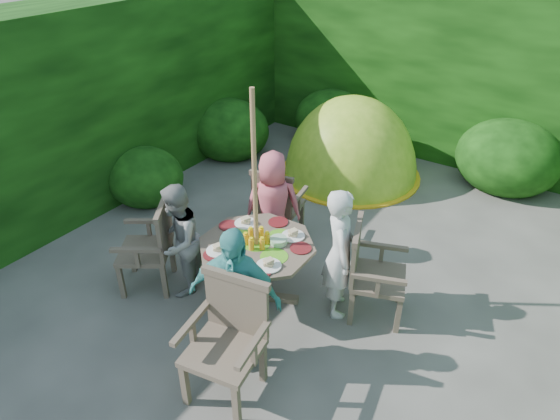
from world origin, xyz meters
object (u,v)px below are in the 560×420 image
Objects in this scene: garden_chair_right at (370,271)px; child_left at (178,241)px; child_front at (235,298)px; patio_table at (257,253)px; garden_chair_front at (228,337)px; parasol_pole at (255,205)px; garden_chair_back at (277,204)px; child_back at (273,206)px; garden_chair_left at (152,245)px; child_right at (340,253)px; dome_tent at (349,174)px.

child_left is (-1.74, -0.76, 0.10)m from garden_chair_right.
garden_chair_right is at bearing 39.67° from child_front.
garden_chair_front is (0.45, -1.00, -0.03)m from patio_table.
garden_chair_front is (0.45, -1.00, -0.57)m from parasol_pole.
child_back is at bearing 105.86° from garden_chair_back.
child_back reaches higher than garden_chair_right.
parasol_pole is at bearing 87.66° from child_left.
garden_chair_left is at bearing -157.29° from patio_table.
garden_chair_right is 1.54m from garden_chair_front.
parasol_pole is 0.90m from child_front.
garden_chair_left reaches higher than garden_chair_right.
parasol_pole is 0.94m from child_left.
child_right is (0.73, 0.32, 0.10)m from patio_table.
parasol_pole is 0.93m from child_back.
garden_chair_right is 0.69× the size of child_front.
garden_chair_back is at bearing -97.48° from child_back.
child_back is (0.14, -0.27, 0.15)m from garden_chair_back.
child_left is (-0.73, -0.32, -0.50)m from parasol_pole.
parasol_pole is at bearing 104.59° from garden_chair_front.
child_left is at bearing 34.24° from child_back.
child_front is (-0.69, -1.17, 0.18)m from garden_chair_right.
child_front is (0.32, -0.73, -0.42)m from parasol_pole.
child_back reaches higher than garden_chair_left.
garden_chair_right is 0.75× the size of child_back.
parasol_pole is 0.91m from child_right.
dome_tent is at bearing -8.37° from child_right.
child_back is (-0.32, 0.73, -0.47)m from parasol_pole.
child_back reaches higher than patio_table.
patio_table is 3.09m from dome_tent.
dome_tent is at bearing 150.26° from child_left.
dome_tent is (-0.05, 1.99, -0.48)m from garden_chair_back.
parasol_pole is (-0.00, -0.00, 0.53)m from patio_table.
garden_chair_right is (1.00, 0.44, -0.06)m from patio_table.
child_front is at bearing 103.11° from garden_chair_back.
child_front reaches higher than child_right.
garden_chair_back is (-1.46, 0.56, -0.02)m from garden_chair_right.
child_back is at bearing 113.77° from patio_table.
parasol_pole is 1.83× the size of child_left.
garden_chair_left is at bearing 24.78° from child_back.
garden_chair_right is 0.34m from child_right.
patio_table is 0.69× the size of parasol_pole.
garden_chair_back is at bearing 48.40° from garden_chair_right.
child_left is at bearing -156.52° from parasol_pole.
garden_chair_right is 1.05× the size of garden_chair_back.
parasol_pole is 0.93× the size of dome_tent.
patio_table is at bearing 36.29° from parasol_pole.
parasol_pole is at bearing 79.24° from child_back.
child_back reaches higher than dome_tent.
child_front reaches higher than garden_chair_front.
dome_tent is (0.23, 3.31, -0.60)m from child_left.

